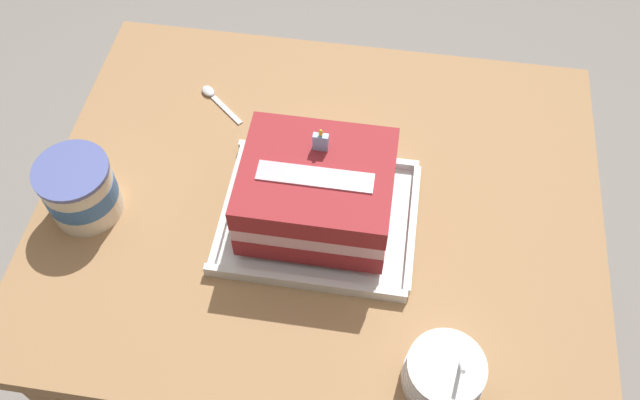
{
  "coord_description": "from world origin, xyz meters",
  "views": [
    {
      "loc": [
        0.1,
        -0.65,
        1.72
      ],
      "look_at": [
        0.0,
        -0.02,
        0.79
      ],
      "focal_mm": 37.36,
      "sensor_mm": 36.0,
      "label": 1
    }
  ],
  "objects_px": {
    "foil_tray": "(319,218)",
    "birthday_cake": "(319,192)",
    "bowl_stack": "(444,374)",
    "serving_spoon_near_tray": "(213,96)",
    "ice_cream_tub": "(80,189)"
  },
  "relations": [
    {
      "from": "foil_tray",
      "to": "serving_spoon_near_tray",
      "type": "xyz_separation_m",
      "value": [
        -0.25,
        0.25,
        -0.0
      ]
    },
    {
      "from": "bowl_stack",
      "to": "foil_tray",
      "type": "bearing_deg",
      "value": 131.05
    },
    {
      "from": "foil_tray",
      "to": "ice_cream_tub",
      "type": "distance_m",
      "value": 0.4
    },
    {
      "from": "ice_cream_tub",
      "to": "serving_spoon_near_tray",
      "type": "xyz_separation_m",
      "value": [
        0.15,
        0.29,
        -0.05
      ]
    },
    {
      "from": "ice_cream_tub",
      "to": "serving_spoon_near_tray",
      "type": "distance_m",
      "value": 0.33
    },
    {
      "from": "serving_spoon_near_tray",
      "to": "foil_tray",
      "type": "bearing_deg",
      "value": -45.16
    },
    {
      "from": "birthday_cake",
      "to": "bowl_stack",
      "type": "height_order",
      "value": "birthday_cake"
    },
    {
      "from": "ice_cream_tub",
      "to": "foil_tray",
      "type": "bearing_deg",
      "value": 5.26
    },
    {
      "from": "foil_tray",
      "to": "ice_cream_tub",
      "type": "relative_size",
      "value": 2.64
    },
    {
      "from": "bowl_stack",
      "to": "ice_cream_tub",
      "type": "relative_size",
      "value": 0.96
    },
    {
      "from": "foil_tray",
      "to": "birthday_cake",
      "type": "relative_size",
      "value": 1.36
    },
    {
      "from": "ice_cream_tub",
      "to": "serving_spoon_near_tray",
      "type": "bearing_deg",
      "value": 62.22
    },
    {
      "from": "ice_cream_tub",
      "to": "birthday_cake",
      "type": "bearing_deg",
      "value": 5.26
    },
    {
      "from": "birthday_cake",
      "to": "serving_spoon_near_tray",
      "type": "relative_size",
      "value": 2.35
    },
    {
      "from": "foil_tray",
      "to": "birthday_cake",
      "type": "distance_m",
      "value": 0.08
    }
  ]
}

